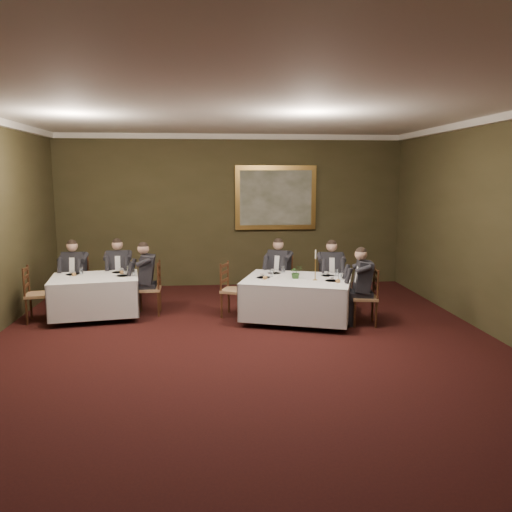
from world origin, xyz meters
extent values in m
plane|color=black|center=(0.00, 0.00, 0.00)|extent=(10.00, 10.00, 0.00)
cube|color=silver|center=(0.00, 0.00, 3.50)|extent=(8.00, 10.00, 0.10)
cube|color=#38331C|center=(0.00, 5.00, 1.75)|extent=(8.00, 0.10, 3.50)
cube|color=#38331C|center=(0.00, -5.00, 1.75)|extent=(8.00, 0.10, 3.50)
cube|color=white|center=(0.00, 4.95, 3.44)|extent=(8.00, 0.10, 0.12)
cube|color=black|center=(1.02, 1.91, 0.73)|extent=(2.11, 1.83, 0.04)
cube|color=white|center=(1.02, 1.91, 0.76)|extent=(2.18, 1.90, 0.02)
cube|color=white|center=(1.02, 1.91, 0.42)|extent=(2.21, 1.93, 0.65)
cube|color=black|center=(-2.60, 2.41, 0.73)|extent=(1.61, 1.30, 0.04)
cube|color=white|center=(-2.60, 2.41, 0.76)|extent=(1.67, 1.37, 0.02)
cube|color=white|center=(-2.60, 2.41, 0.42)|extent=(1.70, 1.39, 0.65)
cube|color=#99754E|center=(0.85, 2.97, 0.48)|extent=(0.59, 0.59, 0.05)
cube|color=black|center=(0.95, 3.13, 0.73)|extent=(0.34, 0.22, 0.54)
cube|color=black|center=(0.85, 2.97, 0.86)|extent=(0.52, 0.48, 0.55)
sphere|color=tan|center=(0.85, 2.97, 1.24)|extent=(0.29, 0.29, 0.21)
cube|color=#99754E|center=(1.79, 2.65, 0.48)|extent=(0.47, 0.45, 0.05)
cube|color=black|center=(1.81, 2.84, 0.73)|extent=(0.38, 0.06, 0.54)
cube|color=black|center=(1.79, 2.65, 0.86)|extent=(0.44, 0.34, 0.55)
sphere|color=tan|center=(1.79, 2.65, 1.24)|extent=(0.22, 0.22, 0.21)
cube|color=#99754E|center=(-0.08, 2.28, 0.48)|extent=(0.55, 0.57, 0.05)
cube|color=black|center=(-0.26, 2.36, 0.73)|extent=(0.17, 0.36, 0.54)
cube|color=#99754E|center=(2.12, 1.54, 0.48)|extent=(0.48, 0.50, 0.05)
cube|color=black|center=(2.31, 1.51, 0.73)|extent=(0.09, 0.38, 0.54)
cube|color=black|center=(2.12, 1.54, 0.86)|extent=(0.37, 0.46, 0.55)
sphere|color=tan|center=(2.12, 1.54, 1.24)|extent=(0.24, 0.24, 0.21)
cube|color=#99754E|center=(-3.12, 3.11, 0.48)|extent=(0.48, 0.46, 0.05)
cube|color=black|center=(-3.11, 3.30, 0.73)|extent=(0.38, 0.06, 0.54)
cube|color=black|center=(-3.12, 3.11, 0.86)|extent=(0.45, 0.35, 0.55)
sphere|color=tan|center=(-3.12, 3.11, 1.24)|extent=(0.23, 0.23, 0.21)
cube|color=#99754E|center=(-2.32, 3.24, 0.48)|extent=(0.47, 0.45, 0.05)
cube|color=black|center=(-2.33, 3.43, 0.73)|extent=(0.38, 0.05, 0.54)
cube|color=black|center=(-2.32, 3.24, 0.86)|extent=(0.44, 0.34, 0.55)
sphere|color=tan|center=(-2.32, 3.24, 1.24)|extent=(0.22, 0.22, 0.21)
cube|color=#99754E|center=(-1.66, 2.56, 0.48)|extent=(0.43, 0.45, 0.05)
cube|color=black|center=(-1.47, 2.57, 0.73)|extent=(0.04, 0.38, 0.54)
cube|color=black|center=(-1.66, 2.56, 0.86)|extent=(0.32, 0.43, 0.55)
sphere|color=tan|center=(-1.66, 2.56, 1.24)|extent=(0.21, 0.21, 0.21)
cube|color=#99754E|center=(-3.54, 2.27, 0.48)|extent=(0.48, 0.49, 0.05)
cube|color=black|center=(-3.73, 2.24, 0.73)|extent=(0.08, 0.38, 0.54)
imported|color=#2D5926|center=(0.99, 1.93, 0.89)|extent=(0.27, 0.25, 0.25)
cylinder|color=gold|center=(1.30, 1.75, 0.78)|extent=(0.08, 0.08, 0.02)
cylinder|color=gold|center=(1.30, 1.75, 0.97)|extent=(0.02, 0.02, 0.37)
cylinder|color=white|center=(1.30, 1.75, 1.23)|extent=(0.03, 0.03, 0.16)
cylinder|color=white|center=(0.67, 2.44, 0.77)|extent=(0.25, 0.25, 0.01)
cylinder|color=white|center=(0.67, 2.59, 0.80)|extent=(0.08, 0.08, 0.05)
cylinder|color=white|center=(0.84, 2.44, 0.83)|extent=(0.06, 0.06, 0.14)
cylinder|color=white|center=(-3.05, 2.67, 0.77)|extent=(0.25, 0.25, 0.01)
cylinder|color=white|center=(-3.05, 2.82, 0.80)|extent=(0.08, 0.08, 0.05)
cylinder|color=white|center=(-2.88, 2.67, 0.83)|extent=(0.06, 0.06, 0.14)
cube|color=tan|center=(1.02, 4.94, 2.06)|extent=(1.89, 0.08, 1.48)
cube|color=#4E5237|center=(1.02, 4.90, 2.06)|extent=(1.67, 0.01, 1.26)
camera|label=1|loc=(-0.51, -6.63, 2.55)|focal=35.00mm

